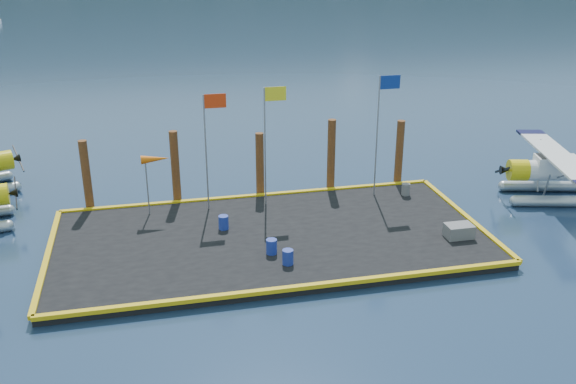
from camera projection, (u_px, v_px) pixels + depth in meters
name	position (u px, v px, depth m)	size (l,w,h in m)	color
ground	(271.00, 243.00, 30.33)	(4000.00, 4000.00, 0.00)	#172747
dock	(271.00, 239.00, 30.25)	(20.00, 10.00, 0.40)	black
dock_bumpers	(271.00, 233.00, 30.15)	(20.25, 10.25, 0.18)	#C59F0B
seaplane_d	(562.00, 173.00, 34.89)	(8.89, 9.62, 3.41)	#9BA2A9
drum_1	(272.00, 246.00, 28.32)	(0.48, 0.48, 0.68)	navy
drum_3	(288.00, 257.00, 27.40)	(0.47, 0.47, 0.67)	navy
drum_4	(406.00, 189.00, 34.77)	(0.46, 0.46, 0.64)	#58585D
drum_5	(224.00, 222.00, 30.71)	(0.48, 0.48, 0.68)	navy
crate	(459.00, 231.00, 29.88)	(1.27, 0.84, 0.63)	#58585D
flagpole_red	(209.00, 134.00, 31.67)	(1.14, 0.08, 6.00)	gray
flagpole_yellow	(269.00, 128.00, 32.24)	(1.14, 0.08, 6.20)	gray
flagpole_blue	(381.00, 118.00, 33.40)	(1.14, 0.08, 6.50)	gray
windsock	(155.00, 160.00, 31.55)	(1.40, 0.44, 3.12)	gray
piling_0	(87.00, 178.00, 32.75)	(0.44, 0.44, 4.00)	#462914
piling_1	(176.00, 170.00, 33.63)	(0.44, 0.44, 4.20)	#462914
piling_2	(260.00, 167.00, 34.62)	(0.44, 0.44, 3.80)	#462914
piling_3	(331.00, 157.00, 35.34)	(0.44, 0.44, 4.30)	#462914
piling_4	(399.00, 155.00, 36.21)	(0.44, 0.44, 4.00)	#462914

